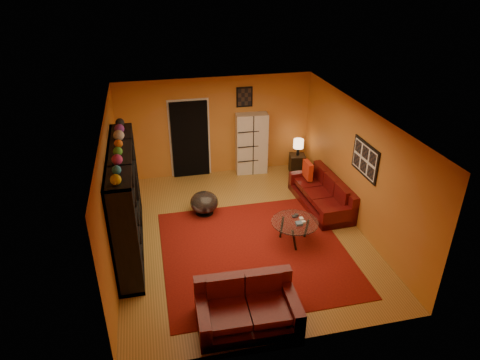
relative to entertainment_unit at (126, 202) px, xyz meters
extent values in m
plane|color=olive|center=(2.27, 0.00, -1.05)|extent=(6.00, 6.00, 0.00)
plane|color=white|center=(2.27, 0.00, 1.55)|extent=(6.00, 6.00, 0.00)
plane|color=#C2712A|center=(2.27, 3.00, 0.25)|extent=(6.00, 0.00, 6.00)
plane|color=#C2712A|center=(2.27, -3.00, 0.25)|extent=(6.00, 0.00, 6.00)
plane|color=#C2712A|center=(-0.23, 0.00, 0.25)|extent=(0.00, 6.00, 6.00)
plane|color=#C2712A|center=(4.78, 0.00, 0.25)|extent=(0.00, 6.00, 6.00)
cube|color=#630E0B|center=(2.38, -0.70, -1.04)|extent=(3.60, 3.60, 0.01)
cube|color=black|center=(1.57, 2.96, -0.03)|extent=(0.95, 0.10, 2.04)
cube|color=black|center=(4.75, -0.30, 0.55)|extent=(0.03, 1.00, 0.70)
cube|color=black|center=(3.02, 2.98, 1.00)|extent=(0.42, 0.03, 0.52)
cube|color=black|center=(0.00, 0.00, 0.00)|extent=(0.45, 3.00, 2.10)
imported|color=black|center=(0.05, 0.03, -0.06)|extent=(0.94, 0.12, 0.54)
cube|color=#48090B|center=(4.32, 0.68, -0.89)|extent=(0.92, 2.07, 0.32)
cube|color=#48090B|center=(4.65, 0.70, -0.62)|extent=(0.27, 2.04, 0.85)
cube|color=#48090B|center=(4.37, -0.24, -0.74)|extent=(0.84, 0.22, 0.62)
cube|color=#48090B|center=(4.28, 1.61, -0.74)|extent=(0.84, 0.22, 0.62)
cube|color=#48090B|center=(4.31, 0.12, -0.58)|extent=(0.63, 0.56, 0.12)
cube|color=#48090B|center=(4.29, 0.68, -0.58)|extent=(0.63, 0.56, 0.12)
cube|color=#48090B|center=(4.26, 1.24, -0.58)|extent=(0.63, 0.56, 0.12)
cube|color=#48090B|center=(1.81, -2.50, -0.89)|extent=(1.63, 1.01, 0.32)
cube|color=#48090B|center=(1.82, -2.11, -0.62)|extent=(1.61, 0.23, 0.85)
cube|color=#48090B|center=(2.52, -2.52, -0.74)|extent=(0.21, 0.97, 0.62)
cube|color=#48090B|center=(1.10, -2.48, -0.74)|extent=(0.21, 0.97, 0.62)
cube|color=#48090B|center=(2.11, -2.55, -0.58)|extent=(0.63, 0.76, 0.12)
cube|color=#48090B|center=(1.49, -2.53, -0.58)|extent=(0.63, 0.76, 0.12)
cube|color=red|center=(4.22, 1.34, -0.42)|extent=(0.12, 0.42, 0.42)
cylinder|color=silver|center=(3.25, -0.55, -0.58)|extent=(0.95, 0.95, 0.02)
cylinder|color=black|center=(3.54, -0.49, -0.81)|extent=(0.05, 0.05, 0.45)
cylinder|color=black|center=(3.05, -0.33, -0.81)|extent=(0.05, 0.05, 0.45)
cylinder|color=black|center=(3.15, -0.83, -0.81)|extent=(0.05, 0.05, 0.45)
cube|color=silver|center=(3.18, 2.80, -0.23)|extent=(0.85, 0.42, 1.65)
cylinder|color=black|center=(1.62, 0.94, -1.03)|extent=(0.44, 0.44, 0.03)
cylinder|color=black|center=(1.62, 0.94, -0.95)|extent=(0.06, 0.06, 0.15)
ellipsoid|color=#383131|center=(1.62, 0.94, -0.76)|extent=(0.64, 0.64, 0.48)
cube|color=black|center=(4.39, 2.52, -0.80)|extent=(0.46, 0.46, 0.50)
cylinder|color=black|center=(4.39, 2.52, -0.44)|extent=(0.08, 0.08, 0.21)
cylinder|color=#EAB681|center=(4.39, 2.52, -0.22)|extent=(0.27, 0.27, 0.23)
camera|label=1|loc=(0.59, -7.37, 4.14)|focal=32.00mm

